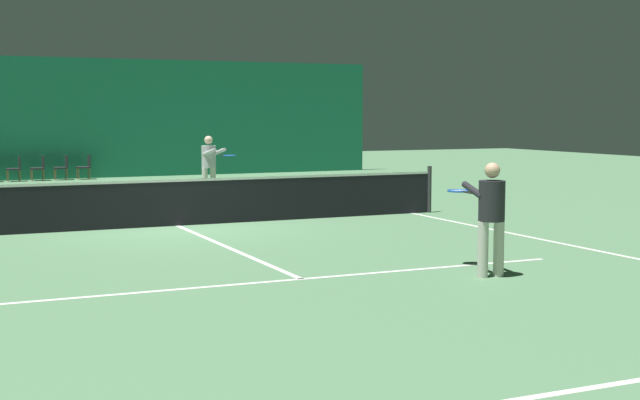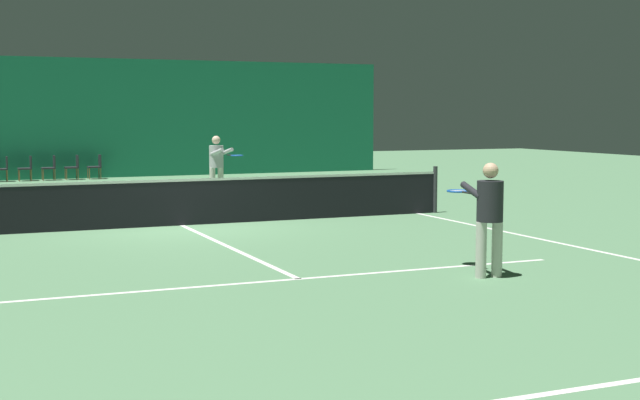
# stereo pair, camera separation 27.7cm
# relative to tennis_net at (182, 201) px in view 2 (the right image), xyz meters

# --- Properties ---
(ground_plane) EXTENTS (60.00, 60.00, 0.00)m
(ground_plane) POSITION_rel_tennis_net_xyz_m (0.00, 0.00, -0.51)
(ground_plane) COLOR #56845B
(backdrop_curtain) EXTENTS (23.00, 0.12, 4.20)m
(backdrop_curtain) POSITION_rel_tennis_net_xyz_m (0.00, 14.30, 1.59)
(backdrop_curtain) COLOR #196B4C
(backdrop_curtain) RESTS_ON ground
(court_line_baseline_far) EXTENTS (11.00, 0.10, 0.00)m
(court_line_baseline_far) POSITION_rel_tennis_net_xyz_m (0.00, 11.90, -0.51)
(court_line_baseline_far) COLOR white
(court_line_baseline_far) RESTS_ON ground
(court_line_baseline_near) EXTENTS (11.00, 0.10, 0.00)m
(court_line_baseline_near) POSITION_rel_tennis_net_xyz_m (0.00, -11.90, -0.51)
(court_line_baseline_near) COLOR white
(court_line_baseline_near) RESTS_ON ground
(court_line_service_far) EXTENTS (8.25, 0.10, 0.00)m
(court_line_service_far) POSITION_rel_tennis_net_xyz_m (0.00, 6.40, -0.51)
(court_line_service_far) COLOR white
(court_line_service_far) RESTS_ON ground
(court_line_service_near) EXTENTS (8.25, 0.10, 0.00)m
(court_line_service_near) POSITION_rel_tennis_net_xyz_m (0.00, -6.40, -0.51)
(court_line_service_near) COLOR white
(court_line_service_near) RESTS_ON ground
(court_line_sideline_right) EXTENTS (0.10, 23.80, 0.00)m
(court_line_sideline_right) POSITION_rel_tennis_net_xyz_m (5.50, 0.00, -0.51)
(court_line_sideline_right) COLOR white
(court_line_sideline_right) RESTS_ON ground
(court_line_centre) EXTENTS (0.10, 12.80, 0.00)m
(court_line_centre) POSITION_rel_tennis_net_xyz_m (0.00, 0.00, -0.51)
(court_line_centre) COLOR white
(court_line_centre) RESTS_ON ground
(tennis_net) EXTENTS (12.00, 0.10, 1.07)m
(tennis_net) POSITION_rel_tennis_net_xyz_m (0.00, 0.00, 0.00)
(tennis_net) COLOR black
(tennis_net) RESTS_ON ground
(player_near) EXTENTS (0.47, 1.35, 1.61)m
(player_near) POSITION_rel_tennis_net_xyz_m (2.50, -7.28, 0.43)
(player_near) COLOR beige
(player_near) RESTS_ON ground
(player_far) EXTENTS (0.71, 1.40, 1.67)m
(player_far) POSITION_rel_tennis_net_xyz_m (2.39, 5.47, 0.46)
(player_far) COLOR beige
(player_far) RESTS_ON ground
(courtside_chair_2) EXTENTS (0.44, 0.44, 0.84)m
(courtside_chair_2) POSITION_rel_tennis_net_xyz_m (-2.55, 13.75, -0.03)
(courtside_chair_2) COLOR brown
(courtside_chair_2) RESTS_ON ground
(courtside_chair_3) EXTENTS (0.44, 0.44, 0.84)m
(courtside_chair_3) POSITION_rel_tennis_net_xyz_m (-1.79, 13.75, -0.03)
(courtside_chair_3) COLOR brown
(courtside_chair_3) RESTS_ON ground
(courtside_chair_4) EXTENTS (0.44, 0.44, 0.84)m
(courtside_chair_4) POSITION_rel_tennis_net_xyz_m (-1.02, 13.75, -0.03)
(courtside_chair_4) COLOR brown
(courtside_chair_4) RESTS_ON ground
(courtside_chair_5) EXTENTS (0.44, 0.44, 0.84)m
(courtside_chair_5) POSITION_rel_tennis_net_xyz_m (-0.26, 13.75, -0.03)
(courtside_chair_5) COLOR brown
(courtside_chair_5) RESTS_ON ground
(courtside_chair_6) EXTENTS (0.44, 0.44, 0.84)m
(courtside_chair_6) POSITION_rel_tennis_net_xyz_m (0.51, 13.75, -0.03)
(courtside_chair_6) COLOR brown
(courtside_chair_6) RESTS_ON ground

